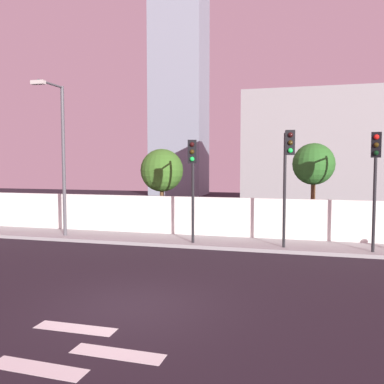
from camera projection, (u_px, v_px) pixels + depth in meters
The scene contains 12 objects.
ground_plane at pixel (133, 307), 10.09m from camera, with size 80.00×80.00×0.00m, color black.
sidewalk at pixel (207, 242), 17.99m from camera, with size 36.00×2.40×0.15m, color gray.
perimeter_wall at pixel (213, 216), 19.16m from camera, with size 36.00×0.18×1.80m, color white.
crosswalk_marking at pixel (25, 381), 6.62m from camera, with size 3.58×4.73×0.01m.
traffic_light_left at pixel (287, 164), 15.51m from camera, with size 0.46×1.64×4.58m.
traffic_light_center at pixel (375, 166), 14.94m from camera, with size 0.39×1.19×4.48m.
traffic_light_right at pixel (192, 169), 16.48m from camera, with size 0.57×1.60×4.28m.
street_lamp_curbside at pixel (60, 148), 18.74m from camera, with size 0.60×1.96×6.91m.
roadside_tree_leftmost at pixel (162, 171), 20.56m from camera, with size 2.15×2.15×4.25m.
roadside_tree_midleft at pixel (314, 165), 18.67m from camera, with size 1.91×1.91×4.45m.
low_building_distant at pixel (312, 152), 31.21m from camera, with size 10.17×6.00×8.82m, color gray.
tower_on_skyline at pixel (179, 44), 45.54m from camera, with size 5.79×5.00×33.66m, color gray.
Camera 1 is at (3.94, -9.16, 3.53)m, focal length 38.36 mm.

